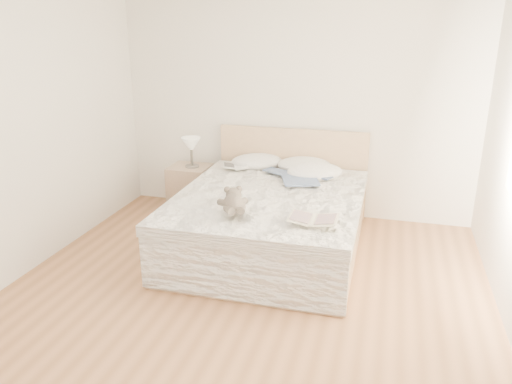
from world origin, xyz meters
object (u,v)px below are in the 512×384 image
at_px(bed, 271,219).
at_px(nightstand, 191,189).
at_px(childrens_book, 313,220).
at_px(teddy_bear, 234,210).
at_px(table_lamp, 191,146).
at_px(photo_book, 235,167).

xyz_separation_m(bed, nightstand, (-1.14, 0.69, -0.03)).
bearing_deg(childrens_book, nightstand, 140.63).
bearing_deg(teddy_bear, nightstand, 100.29).
bearing_deg(nightstand, childrens_book, -40.09).
bearing_deg(nightstand, teddy_bear, -54.95).
height_order(nightstand, table_lamp, table_lamp).
distance_m(bed, photo_book, 0.86).
bearing_deg(childrens_book, table_lamp, 140.28).
height_order(bed, childrens_book, bed).
bearing_deg(bed, photo_book, 133.63).
distance_m(nightstand, teddy_bear, 1.76).
relative_size(bed, teddy_bear, 6.60).
xyz_separation_m(nightstand, photo_book, (0.59, -0.11, 0.35)).
relative_size(photo_book, childrens_book, 0.71).
relative_size(nightstand, childrens_book, 1.37).
distance_m(bed, table_lamp, 1.39).
height_order(nightstand, teddy_bear, teddy_bear).
bearing_deg(nightstand, photo_book, -10.71).
height_order(table_lamp, photo_book, table_lamp).
xyz_separation_m(childrens_book, teddy_bear, (-0.67, -0.01, 0.02)).
bearing_deg(bed, teddy_bear, -102.37).
relative_size(bed, nightstand, 3.83).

